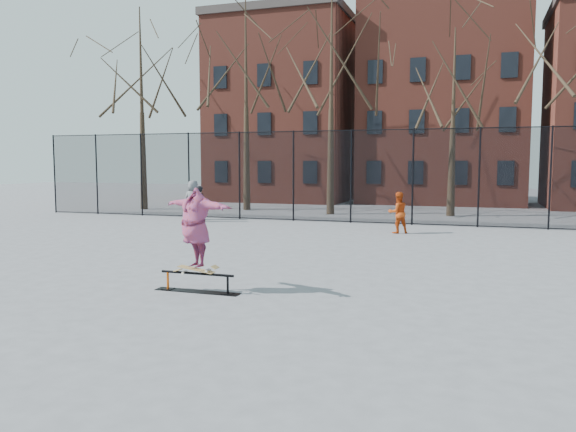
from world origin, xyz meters
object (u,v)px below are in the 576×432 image
(skater, at_px, (196,228))
(bystander_red, at_px, (398,213))
(bystander_grey, at_px, (193,200))
(bystander_black, at_px, (200,204))
(skate_rail, at_px, (197,284))
(skateboard, at_px, (196,270))

(skater, relative_size, bystander_red, 1.28)
(bystander_grey, bearing_deg, bystander_black, 129.57)
(bystander_black, xyz_separation_m, bystander_red, (8.77, -1.30, -0.03))
(bystander_red, bearing_deg, skater, 47.43)
(skate_rail, relative_size, skateboard, 2.20)
(skate_rail, height_order, bystander_red, bystander_red)
(bystander_grey, height_order, bystander_red, bystander_grey)
(skateboard, xyz_separation_m, bystander_red, (2.58, 10.78, 0.31))
(bystander_black, distance_m, bystander_red, 8.87)
(skateboard, relative_size, bystander_grey, 0.46)
(skateboard, relative_size, bystander_red, 0.54)
(skate_rail, height_order, skateboard, skateboard)
(skate_rail, relative_size, bystander_black, 1.15)
(skateboard, xyz_separation_m, bystander_black, (-6.20, 12.08, 0.34))
(skate_rail, xyz_separation_m, bystander_red, (2.56, 10.78, 0.60))
(skateboard, height_order, bystander_red, bystander_red)
(skate_rail, height_order, bystander_black, bystander_black)
(bystander_grey, xyz_separation_m, bystander_black, (0.70, -0.66, -0.11))
(bystander_black, bearing_deg, skater, 129.93)
(skate_rail, distance_m, skater, 1.13)
(skate_rail, relative_size, skater, 0.93)
(bystander_black, bearing_deg, bystander_red, -175.66)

